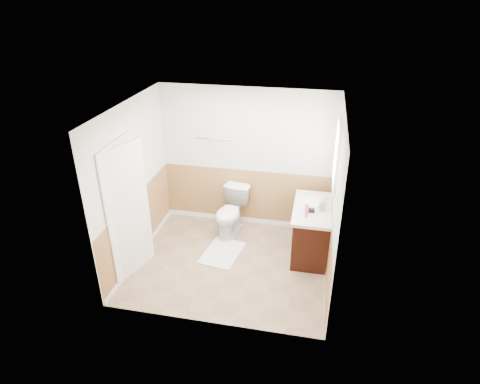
% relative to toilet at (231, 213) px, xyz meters
% --- Properties ---
extents(floor, '(3.00, 3.00, 0.00)m').
position_rel_toilet_xyz_m(floor, '(0.19, -0.87, -0.41)').
color(floor, '#8C7051').
rests_on(floor, ground).
extents(ceiling, '(3.00, 3.00, 0.00)m').
position_rel_toilet_xyz_m(ceiling, '(0.19, -0.87, 2.09)').
color(ceiling, white).
rests_on(ceiling, floor).
extents(wall_back, '(3.00, 0.00, 3.00)m').
position_rel_toilet_xyz_m(wall_back, '(0.19, 0.43, 0.84)').
color(wall_back, silver).
rests_on(wall_back, floor).
extents(wall_front, '(3.00, 0.00, 3.00)m').
position_rel_toilet_xyz_m(wall_front, '(0.19, -2.17, 0.84)').
color(wall_front, silver).
rests_on(wall_front, floor).
extents(wall_left, '(0.00, 3.00, 3.00)m').
position_rel_toilet_xyz_m(wall_left, '(-1.31, -0.87, 0.84)').
color(wall_left, silver).
rests_on(wall_left, floor).
extents(wall_right, '(0.00, 3.00, 3.00)m').
position_rel_toilet_xyz_m(wall_right, '(1.69, -0.87, 0.84)').
color(wall_right, silver).
rests_on(wall_right, floor).
extents(wainscot_back, '(3.00, 0.00, 3.00)m').
position_rel_toilet_xyz_m(wainscot_back, '(0.19, 0.42, 0.09)').
color(wainscot_back, '#9F753F').
rests_on(wainscot_back, floor).
extents(wainscot_front, '(3.00, 0.00, 3.00)m').
position_rel_toilet_xyz_m(wainscot_front, '(0.19, -2.16, 0.09)').
color(wainscot_front, '#9F753F').
rests_on(wainscot_front, floor).
extents(wainscot_left, '(0.00, 2.60, 2.60)m').
position_rel_toilet_xyz_m(wainscot_left, '(-1.29, -0.87, 0.09)').
color(wainscot_left, '#9F753F').
rests_on(wainscot_left, floor).
extents(wainscot_right, '(0.00, 2.60, 2.60)m').
position_rel_toilet_xyz_m(wainscot_right, '(1.68, -0.87, 0.09)').
color(wainscot_right, '#9F753F').
rests_on(wainscot_right, floor).
extents(toilet, '(0.57, 0.86, 0.82)m').
position_rel_toilet_xyz_m(toilet, '(0.00, 0.00, 0.00)').
color(toilet, white).
rests_on(toilet, floor).
extents(bath_mat, '(0.67, 0.88, 0.02)m').
position_rel_toilet_xyz_m(bath_mat, '(-0.00, -0.64, -0.40)').
color(bath_mat, white).
rests_on(bath_mat, floor).
extents(vanity_cabinet, '(0.55, 1.10, 0.80)m').
position_rel_toilet_xyz_m(vanity_cabinet, '(1.41, -0.33, -0.01)').
color(vanity_cabinet, black).
rests_on(vanity_cabinet, floor).
extents(vanity_knob_left, '(0.03, 0.03, 0.03)m').
position_rel_toilet_xyz_m(vanity_knob_left, '(1.11, -0.43, 0.14)').
color(vanity_knob_left, '#B6B5BC').
rests_on(vanity_knob_left, vanity_cabinet).
extents(vanity_knob_right, '(0.03, 0.03, 0.03)m').
position_rel_toilet_xyz_m(vanity_knob_right, '(1.11, -0.23, 0.14)').
color(vanity_knob_right, silver).
rests_on(vanity_knob_right, vanity_cabinet).
extents(countertop, '(0.60, 1.15, 0.05)m').
position_rel_toilet_xyz_m(countertop, '(1.40, -0.33, 0.42)').
color(countertop, beige).
rests_on(countertop, vanity_cabinet).
extents(sink_basin, '(0.36, 0.36, 0.02)m').
position_rel_toilet_xyz_m(sink_basin, '(1.41, -0.18, 0.45)').
color(sink_basin, white).
rests_on(sink_basin, countertop).
extents(faucet, '(0.02, 0.02, 0.14)m').
position_rel_toilet_xyz_m(faucet, '(1.59, -0.18, 0.51)').
color(faucet, silver).
rests_on(faucet, countertop).
extents(lotion_bottle, '(0.05, 0.05, 0.22)m').
position_rel_toilet_xyz_m(lotion_bottle, '(1.31, -0.65, 0.55)').
color(lotion_bottle, '#F13E89').
rests_on(lotion_bottle, countertop).
extents(soap_dispenser, '(0.12, 0.12, 0.20)m').
position_rel_toilet_xyz_m(soap_dispenser, '(1.53, -0.38, 0.54)').
color(soap_dispenser, '#9BA5AE').
rests_on(soap_dispenser, countertop).
extents(hair_dryer_body, '(0.14, 0.07, 0.07)m').
position_rel_toilet_xyz_m(hair_dryer_body, '(1.36, -0.49, 0.48)').
color(hair_dryer_body, black).
rests_on(hair_dryer_body, countertop).
extents(hair_dryer_handle, '(0.03, 0.03, 0.07)m').
position_rel_toilet_xyz_m(hair_dryer_handle, '(1.33, -0.42, 0.45)').
color(hair_dryer_handle, black).
rests_on(hair_dryer_handle, countertop).
extents(mirror_panel, '(0.02, 0.35, 0.90)m').
position_rel_toilet_xyz_m(mirror_panel, '(1.67, 0.23, 1.14)').
color(mirror_panel, silver).
rests_on(mirror_panel, wall_right).
extents(window_frame, '(0.04, 0.80, 1.00)m').
position_rel_toilet_xyz_m(window_frame, '(1.66, -0.28, 1.34)').
color(window_frame, white).
rests_on(window_frame, wall_right).
extents(window_glass, '(0.01, 0.70, 0.90)m').
position_rel_toilet_xyz_m(window_glass, '(1.68, -0.28, 1.34)').
color(window_glass, white).
rests_on(window_glass, wall_right).
extents(door, '(0.29, 0.78, 2.04)m').
position_rel_toilet_xyz_m(door, '(-1.21, -1.32, 0.61)').
color(door, white).
rests_on(door, wall_left).
extents(door_frame, '(0.02, 0.92, 2.10)m').
position_rel_toilet_xyz_m(door_frame, '(-1.28, -1.32, 0.62)').
color(door_frame, white).
rests_on(door_frame, wall_left).
extents(door_knob, '(0.06, 0.06, 0.06)m').
position_rel_toilet_xyz_m(door_knob, '(-1.15, -0.99, 0.54)').
color(door_knob, silver).
rests_on(door_knob, door).
extents(towel_bar, '(0.62, 0.02, 0.02)m').
position_rel_toilet_xyz_m(towel_bar, '(-0.36, 0.38, 1.19)').
color(towel_bar, silver).
rests_on(towel_bar, wall_back).
extents(tp_holder_bar, '(0.14, 0.02, 0.02)m').
position_rel_toilet_xyz_m(tp_holder_bar, '(0.09, 0.36, 0.29)').
color(tp_holder_bar, silver).
rests_on(tp_holder_bar, wall_back).
extents(tp_roll, '(0.10, 0.11, 0.11)m').
position_rel_toilet_xyz_m(tp_roll, '(0.09, 0.36, 0.29)').
color(tp_roll, white).
rests_on(tp_roll, tp_holder_bar).
extents(tp_sheet, '(0.10, 0.01, 0.16)m').
position_rel_toilet_xyz_m(tp_sheet, '(0.09, 0.36, 0.18)').
color(tp_sheet, white).
rests_on(tp_sheet, tp_roll).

